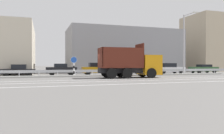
# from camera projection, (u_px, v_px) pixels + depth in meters

# --- Properties ---
(ground_plane) EXTENTS (320.00, 320.00, 0.00)m
(ground_plane) POSITION_uv_depth(u_px,v_px,m) (98.00, 77.00, 23.56)
(ground_plane) COLOR #605E5B
(lane_strip_0) EXTENTS (66.18, 0.16, 0.01)m
(lane_strip_0) POSITION_uv_depth(u_px,v_px,m) (136.00, 79.00, 21.43)
(lane_strip_0) COLOR silver
(lane_strip_0) RESTS_ON ground_plane
(lane_strip_1) EXTENTS (66.18, 0.16, 0.01)m
(lane_strip_1) POSITION_uv_depth(u_px,v_px,m) (146.00, 80.00, 19.33)
(lane_strip_1) COLOR silver
(lane_strip_1) RESTS_ON ground_plane
(lane_strip_2) EXTENTS (66.18, 0.16, 0.01)m
(lane_strip_2) POSITION_uv_depth(u_px,v_px,m) (163.00, 83.00, 16.69)
(lane_strip_2) COLOR silver
(lane_strip_2) RESTS_ON ground_plane
(median_island) EXTENTS (36.40, 1.10, 0.18)m
(median_island) POSITION_uv_depth(u_px,v_px,m) (94.00, 76.00, 25.52)
(median_island) COLOR gray
(median_island) RESTS_ON ground_plane
(median_guardrail) EXTENTS (66.18, 0.09, 0.78)m
(median_guardrail) POSITION_uv_depth(u_px,v_px,m) (92.00, 71.00, 26.46)
(median_guardrail) COLOR #9EA0A5
(median_guardrail) RESTS_ON ground_plane
(dump_truck) EXTENTS (6.74, 2.86, 3.61)m
(dump_truck) POSITION_uv_depth(u_px,v_px,m) (136.00, 66.00, 23.34)
(dump_truck) COLOR orange
(dump_truck) RESTS_ON ground_plane
(median_road_sign) EXTENTS (0.74, 0.16, 2.30)m
(median_road_sign) POSITION_uv_depth(u_px,v_px,m) (74.00, 66.00, 24.78)
(median_road_sign) COLOR white
(median_road_sign) RESTS_ON ground_plane
(street_lamp_1) EXTENTS (0.71, 2.69, 8.09)m
(street_lamp_1) POSITION_uv_depth(u_px,v_px,m) (185.00, 41.00, 29.19)
(street_lamp_1) COLOR #ADADB2
(street_lamp_1) RESTS_ON ground_plane
(parked_car_3) EXTENTS (3.96, 1.82, 1.41)m
(parked_car_3) POSITION_uv_depth(u_px,v_px,m) (18.00, 70.00, 26.53)
(parked_car_3) COLOR black
(parked_car_3) RESTS_ON ground_plane
(parked_car_4) EXTENTS (3.86, 1.93, 1.51)m
(parked_car_4) POSITION_uv_depth(u_px,v_px,m) (61.00, 69.00, 28.19)
(parked_car_4) COLOR black
(parked_car_4) RESTS_ON ground_plane
(parked_car_5) EXTENTS (3.94, 2.06, 1.63)m
(parked_car_5) POSITION_uv_depth(u_px,v_px,m) (96.00, 69.00, 29.33)
(parked_car_5) COLOR #B27A14
(parked_car_5) RESTS_ON ground_plane
(parked_car_6) EXTENTS (4.83, 1.98, 1.33)m
(parked_car_6) POSITION_uv_depth(u_px,v_px,m) (130.00, 69.00, 31.16)
(parked_car_6) COLOR black
(parked_car_6) RESTS_ON ground_plane
(parked_car_7) EXTENTS (4.73, 1.82, 1.59)m
(parked_car_7) POSITION_uv_depth(u_px,v_px,m) (169.00, 68.00, 33.04)
(parked_car_7) COLOR silver
(parked_car_7) RESTS_ON ground_plane
(parked_car_8) EXTENTS (4.52, 2.21, 1.39)m
(parked_car_8) POSITION_uv_depth(u_px,v_px,m) (203.00, 69.00, 35.32)
(parked_car_8) COLOR #335B33
(parked_car_8) RESTS_ON ground_plane
(background_building_1) EXTENTS (20.35, 9.67, 7.74)m
(background_building_1) POSITION_uv_depth(u_px,v_px,m) (123.00, 51.00, 40.72)
(background_building_1) COLOR gray
(background_building_1) RESTS_ON ground_plane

